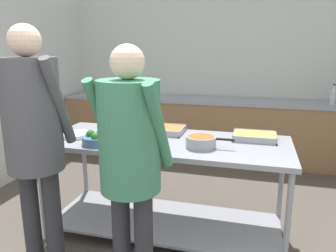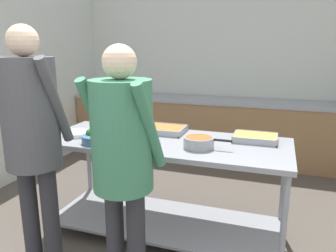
% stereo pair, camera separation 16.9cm
% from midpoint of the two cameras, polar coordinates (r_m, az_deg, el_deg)
% --- Properties ---
extents(wall_rear, '(4.43, 0.06, 2.65)m').
position_cam_midpoint_polar(wall_rear, '(5.21, 6.01, 9.97)').
color(wall_rear, silver).
rests_on(wall_rear, ground_plane).
extents(back_counter, '(4.27, 0.65, 0.90)m').
position_cam_midpoint_polar(back_counter, '(4.98, 5.06, -0.35)').
color(back_counter, olive).
rests_on(back_counter, ground_plane).
extents(serving_counter, '(2.09, 0.83, 0.88)m').
position_cam_midpoint_polar(serving_counter, '(2.87, -2.23, -7.95)').
color(serving_counter, gray).
rests_on(serving_counter, ground_plane).
extents(plate_stack, '(0.26, 0.26, 0.04)m').
position_cam_midpoint_polar(plate_stack, '(3.01, -17.33, -1.51)').
color(plate_stack, white).
rests_on(plate_stack, serving_counter).
extents(broccoli_bowl, '(0.24, 0.24, 0.12)m').
position_cam_midpoint_polar(broccoli_bowl, '(2.73, -13.99, -2.19)').
color(broccoli_bowl, '#3D668C').
rests_on(broccoli_bowl, serving_counter).
extents(serving_tray_roast, '(0.45, 0.30, 0.05)m').
position_cam_midpoint_polar(serving_tray_roast, '(3.03, -3.04, -0.63)').
color(serving_tray_roast, gray).
rests_on(serving_tray_roast, serving_counter).
extents(sauce_pan, '(0.38, 0.24, 0.09)m').
position_cam_midpoint_polar(sauce_pan, '(2.58, 3.93, -2.72)').
color(sauce_pan, gray).
rests_on(sauce_pan, serving_counter).
extents(serving_tray_vegetables, '(0.36, 0.28, 0.05)m').
position_cam_midpoint_polar(serving_tray_vegetables, '(2.87, 13.22, -1.83)').
color(serving_tray_vegetables, gray).
rests_on(serving_tray_vegetables, serving_counter).
extents(guest_serving_left, '(0.53, 0.39, 1.67)m').
position_cam_midpoint_polar(guest_serving_left, '(2.08, -8.98, -4.14)').
color(guest_serving_left, '#2D2D33').
rests_on(guest_serving_left, ground_plane).
extents(guest_serving_right, '(0.51, 0.38, 1.80)m').
position_cam_midpoint_polar(guest_serving_right, '(2.43, -24.27, -0.50)').
color(guest_serving_right, '#2D2D33').
rests_on(guest_serving_right, ground_plane).
extents(water_bottle, '(0.07, 0.07, 0.27)m').
position_cam_midpoint_polar(water_bottle, '(4.86, 25.95, 4.86)').
color(water_bottle, silver).
rests_on(water_bottle, back_counter).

